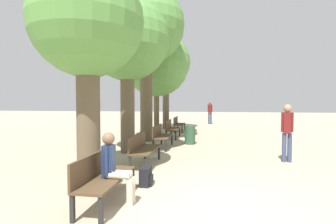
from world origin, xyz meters
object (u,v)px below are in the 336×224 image
at_px(bench_row_4, 178,123).
at_px(tree_row_4, 166,63).
at_px(backpack, 146,177).
at_px(pedestrian_near, 210,111).
at_px(tree_row_2, 146,27).
at_px(tree_row_1, 127,40).
at_px(bench_row_0, 102,174).
at_px(bench_row_2, 161,135).
at_px(tree_row_0, 87,25).
at_px(tree_row_3, 156,64).
at_px(bench_row_1, 142,147).
at_px(person_seated, 115,166).
at_px(pedestrian_mid, 287,129).
at_px(trash_bin, 190,135).
at_px(bench_row_3, 171,128).

bearing_deg(bench_row_4, tree_row_4, 124.76).
height_order(backpack, pedestrian_near, pedestrian_near).
xyz_separation_m(bench_row_4, pedestrian_near, (1.82, 5.45, 0.52)).
distance_m(tree_row_2, backpack, 7.84).
bearing_deg(tree_row_1, bench_row_0, -77.69).
bearing_deg(bench_row_2, tree_row_2, 120.48).
xyz_separation_m(bench_row_0, tree_row_4, (-0.96, 12.23, 3.71)).
height_order(tree_row_0, backpack, tree_row_0).
bearing_deg(bench_row_2, tree_row_3, 103.96).
xyz_separation_m(bench_row_2, bench_row_4, (0.00, 5.42, 0.00)).
bearing_deg(bench_row_1, bench_row_4, 90.00).
height_order(bench_row_2, person_seated, person_seated).
bearing_deg(pedestrian_mid, pedestrian_near, 99.88).
height_order(tree_row_3, pedestrian_mid, tree_row_3).
distance_m(person_seated, trash_bin, 6.51).
relative_size(tree_row_0, tree_row_3, 0.90).
relative_size(bench_row_0, bench_row_3, 1.00).
distance_m(person_seated, backpack, 1.15).
height_order(person_seated, pedestrian_mid, pedestrian_mid).
relative_size(person_seated, backpack, 3.18).
relative_size(bench_row_2, person_seated, 1.34).
distance_m(bench_row_2, tree_row_0, 5.04).
bearing_deg(person_seated, bench_row_1, 94.90).
height_order(tree_row_1, tree_row_2, tree_row_2).
bearing_deg(backpack, trash_bin, 84.79).
bearing_deg(bench_row_4, tree_row_3, -121.26).
bearing_deg(pedestrian_near, trash_bin, -94.67).
relative_size(bench_row_3, trash_bin, 2.14).
xyz_separation_m(bench_row_2, person_seated, (0.23, -5.42, 0.16)).
xyz_separation_m(bench_row_0, bench_row_4, (0.00, 10.85, 0.00)).
bearing_deg(bench_row_3, tree_row_0, -98.17).
relative_size(bench_row_2, bench_row_4, 1.00).
bearing_deg(bench_row_3, pedestrian_mid, -47.75).
bearing_deg(tree_row_3, tree_row_0, -90.00).
relative_size(bench_row_1, pedestrian_near, 0.92).
height_order(bench_row_1, bench_row_4, same).
bearing_deg(backpack, pedestrian_near, 85.14).
height_order(tree_row_2, tree_row_4, tree_row_2).
bearing_deg(backpack, pedestrian_mid, 37.79).
distance_m(bench_row_4, tree_row_0, 9.89).
bearing_deg(tree_row_3, trash_bin, -54.92).
relative_size(bench_row_1, person_seated, 1.34).
distance_m(bench_row_2, trash_bin, 1.46).
height_order(bench_row_4, tree_row_1, tree_row_1).
bearing_deg(bench_row_4, tree_row_0, -95.83).
distance_m(bench_row_4, person_seated, 10.85).
distance_m(bench_row_3, pedestrian_near, 8.38).
distance_m(tree_row_4, backpack, 12.00).
bearing_deg(bench_row_1, person_seated, -85.10).
bearing_deg(pedestrian_near, tree_row_1, -103.11).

